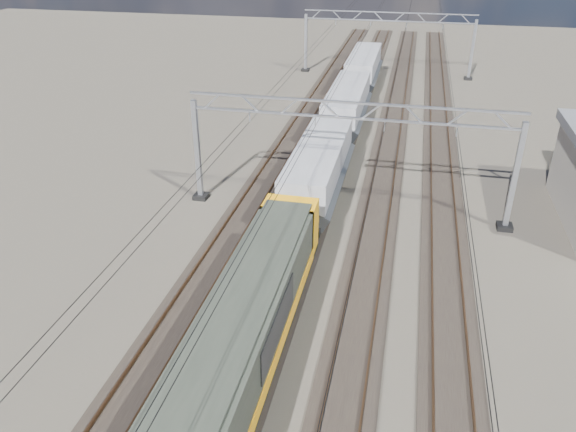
% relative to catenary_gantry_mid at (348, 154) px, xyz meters
% --- Properties ---
extents(ground, '(160.00, 160.00, 0.00)m').
position_rel_catenary_gantry_mid_xyz_m(ground, '(-0.00, -4.00, -3.91)').
color(ground, black).
rests_on(ground, ground).
extents(track_outer_west, '(2.60, 140.00, 0.30)m').
position_rel_catenary_gantry_mid_xyz_m(track_outer_west, '(-6.00, -4.00, -3.83)').
color(track_outer_west, black).
rests_on(track_outer_west, ground).
extents(track_loco, '(2.60, 140.00, 0.30)m').
position_rel_catenary_gantry_mid_xyz_m(track_loco, '(-2.00, -4.00, -3.83)').
color(track_loco, black).
rests_on(track_loco, ground).
extents(track_inner_east, '(2.60, 140.00, 0.30)m').
position_rel_catenary_gantry_mid_xyz_m(track_inner_east, '(2.00, -4.00, -3.83)').
color(track_inner_east, black).
rests_on(track_inner_east, ground).
extents(track_outer_east, '(2.60, 140.00, 0.30)m').
position_rel_catenary_gantry_mid_xyz_m(track_outer_east, '(6.00, -4.00, -3.83)').
color(track_outer_east, black).
rests_on(track_outer_east, ground).
extents(catenary_gantry_mid, '(19.90, 0.90, 7.11)m').
position_rel_catenary_gantry_mid_xyz_m(catenary_gantry_mid, '(0.00, 0.00, 0.00)').
color(catenary_gantry_mid, '#979BA5').
rests_on(catenary_gantry_mid, ground).
extents(catenary_gantry_far, '(19.90, 0.90, 7.11)m').
position_rel_catenary_gantry_mid_xyz_m(catenary_gantry_far, '(0.00, 36.00, 0.00)').
color(catenary_gantry_far, '#979BA5').
rests_on(catenary_gantry_far, ground).
extents(overhead_wires, '(12.03, 140.00, 0.53)m').
position_rel_catenary_gantry_mid_xyz_m(overhead_wires, '(-0.00, 4.00, 1.84)').
color(overhead_wires, black).
rests_on(overhead_wires, ground).
extents(locomotive, '(2.76, 21.10, 3.62)m').
position_rel_catenary_gantry_mid_xyz_m(locomotive, '(-2.00, -16.08, -1.58)').
color(locomotive, black).
rests_on(locomotive, ground).
extents(hopper_wagon_lead, '(3.38, 13.00, 3.25)m').
position_rel_catenary_gantry_mid_xyz_m(hopper_wagon_lead, '(-2.00, 1.62, -1.67)').
color(hopper_wagon_lead, black).
rests_on(hopper_wagon_lead, ground).
extents(hopper_wagon_mid, '(3.38, 13.00, 3.25)m').
position_rel_catenary_gantry_mid_xyz_m(hopper_wagon_mid, '(-2.00, 15.82, -1.67)').
color(hopper_wagon_mid, black).
rests_on(hopper_wagon_mid, ground).
extents(hopper_wagon_third, '(3.38, 13.00, 3.25)m').
position_rel_catenary_gantry_mid_xyz_m(hopper_wagon_third, '(-2.00, 30.02, -1.67)').
color(hopper_wagon_third, black).
rests_on(hopper_wagon_third, ground).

